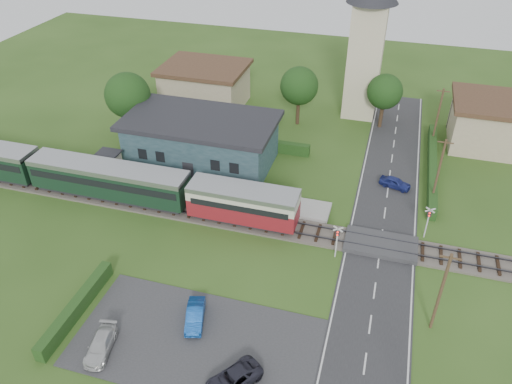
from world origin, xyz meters
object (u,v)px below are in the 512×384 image
(house_east, at_px, (489,122))
(car_park_silver, at_px, (101,345))
(church_tower, at_px, (368,35))
(pedestrian_far, at_px, (141,173))
(car_park_blue, at_px, (195,315))
(equipment_hut, at_px, (109,164))
(house_west, at_px, (205,85))
(station_building, at_px, (202,140))
(car_on_road, at_px, (395,183))
(crossing_signal_near, at_px, (337,237))
(pedestrian_near, at_px, (266,193))
(car_park_dark, at_px, (233,379))
(train, at_px, (80,175))
(crossing_signal_far, at_px, (428,218))

(house_east, height_order, car_park_silver, house_east)
(house_east, bearing_deg, church_tower, 165.07)
(pedestrian_far, bearing_deg, car_park_blue, -163.01)
(equipment_hut, xyz_separation_m, house_west, (3.00, 19.80, 1.04))
(equipment_hut, distance_m, car_park_blue, 22.08)
(station_building, bearing_deg, car_on_road, 2.05)
(house_west, height_order, car_on_road, house_west)
(crossing_signal_near, bearing_deg, car_park_blue, -131.35)
(pedestrian_near, bearing_deg, house_east, -120.49)
(car_park_blue, xyz_separation_m, pedestrian_near, (1.03, 15.64, 0.61))
(car_park_dark, bearing_deg, equipment_hut, 170.68)
(equipment_hut, distance_m, train, 3.46)
(car_park_silver, xyz_separation_m, pedestrian_far, (-6.81, 19.43, 0.81))
(crossing_signal_near, relative_size, crossing_signal_far, 1.00)
(equipment_hut, distance_m, pedestrian_far, 3.72)
(train, xyz_separation_m, pedestrian_near, (18.00, 3.36, -0.92))
(car_on_road, bearing_deg, house_east, -21.48)
(pedestrian_far, bearing_deg, house_east, -82.27)
(pedestrian_near, bearing_deg, crossing_signal_far, -165.48)
(house_west, relative_size, car_park_blue, 3.14)
(station_building, xyz_separation_m, crossing_signal_near, (16.40, -11.40, -0.55))
(station_building, height_order, car_park_silver, station_building)
(station_building, distance_m, house_west, 14.87)
(church_tower, bearing_deg, house_west, -171.47)
(crossing_signal_near, bearing_deg, crossing_signal_far, 33.69)
(crossing_signal_far, relative_size, car_park_dark, 0.83)
(crossing_signal_far, xyz_separation_m, pedestrian_far, (-27.91, 0.54, -0.72))
(house_west, relative_size, car_park_silver, 2.96)
(house_east, xyz_separation_m, car_park_blue, (-22.29, -34.28, -2.15))
(car_on_road, bearing_deg, pedestrian_far, 121.27)
(house_west, height_order, car_park_silver, house_west)
(pedestrian_far, bearing_deg, house_west, -19.37)
(train, distance_m, pedestrian_near, 18.33)
(car_park_blue, bearing_deg, house_west, 94.08)
(crossing_signal_near, relative_size, car_park_blue, 0.95)
(train, relative_size, pedestrian_near, 26.75)
(house_west, relative_size, car_on_road, 3.44)
(house_west, relative_size, house_east, 1.23)
(church_tower, distance_m, car_park_dark, 43.67)
(station_building, relative_size, crossing_signal_far, 4.88)
(station_building, relative_size, house_east, 1.82)
(crossing_signal_far, bearing_deg, pedestrian_far, 178.90)
(crossing_signal_far, bearing_deg, car_park_blue, -137.28)
(car_on_road, bearing_deg, house_west, 78.59)
(train, distance_m, house_east, 45.00)
(equipment_hut, xyz_separation_m, crossing_signal_near, (24.40, -5.61, 0.39))
(car_on_road, relative_size, car_park_blue, 0.91)
(station_building, bearing_deg, car_park_blue, -70.07)
(house_west, height_order, house_east, same)
(church_tower, xyz_separation_m, house_west, (-20.00, -3.00, -7.43))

